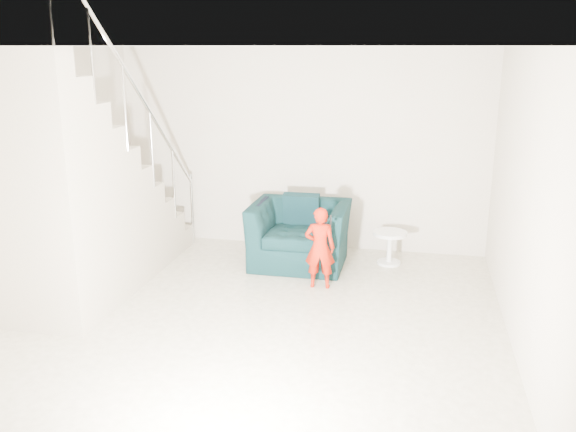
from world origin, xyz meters
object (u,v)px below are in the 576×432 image
object	(u,v)px
toddler	(320,248)
side_table	(390,242)
staircase	(84,212)
armchair	(300,234)

from	to	relation	value
toddler	side_table	bearing A→B (deg)	-133.30
side_table	staircase	bearing A→B (deg)	-152.92
armchair	staircase	size ratio (longest dim) A/B	0.34
armchair	toddler	world-z (taller)	toddler
armchair	toddler	xyz separation A→B (m)	(0.38, -0.74, 0.08)
side_table	staircase	xyz separation A→B (m)	(-3.26, -1.67, 0.66)
armchair	toddler	size ratio (longest dim) A/B	1.27
toddler	armchair	bearing A→B (deg)	-68.15
side_table	staircase	world-z (taller)	staircase
side_table	staircase	size ratio (longest dim) A/B	0.12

